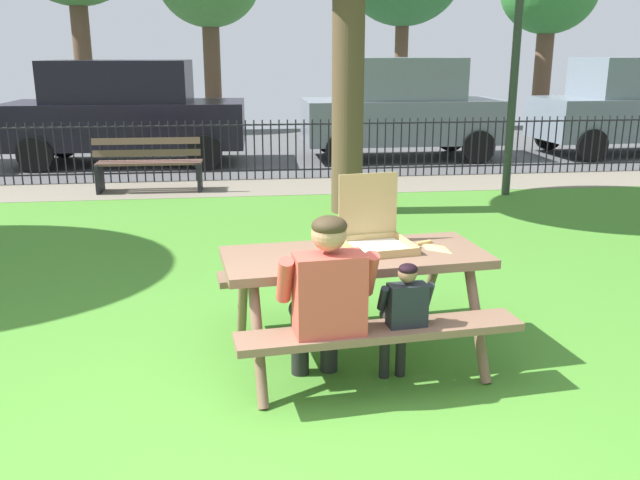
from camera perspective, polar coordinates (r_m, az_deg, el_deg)
ground at (r=5.61m, az=-6.26°, el=-6.59°), size 28.00×12.37×0.02m
cobblestone_walkway at (r=10.89m, az=-6.84°, el=4.39°), size 28.00×1.40×0.01m
street_asphalt at (r=15.34m, az=-7.01°, el=7.65°), size 28.00×7.62×0.01m
picnic_table_foreground at (r=4.70m, az=2.95°, el=-3.12°), size 1.94×1.65×0.79m
pizza_box_open at (r=4.79m, az=4.62°, el=0.85°), size 0.51×0.53×0.50m
pizza_slice_on_table at (r=4.84m, az=9.53°, el=-0.52°), size 0.23×0.29×0.02m
adult_at_table at (r=4.14m, az=0.48°, el=-4.85°), size 0.63×0.62×1.19m
child_at_table at (r=4.30m, az=6.99°, el=-6.11°), size 0.36×0.35×0.87m
iron_fence_streetside at (r=11.50m, az=-6.96°, el=7.57°), size 22.55×0.03×1.00m
park_bench_center at (r=10.76m, az=-14.23°, el=6.16°), size 1.61×0.49×0.85m
lamp_post_walkway at (r=10.49m, az=16.47°, el=18.27°), size 0.28×0.28×4.46m
parked_car_left at (r=13.56m, az=-16.10°, el=10.42°), size 4.46×2.04×1.94m
parked_car_center at (r=13.81m, az=6.93°, el=11.02°), size 3.90×1.84×1.98m
parked_car_right at (r=15.73m, az=24.80°, el=10.27°), size 3.98×1.99×1.98m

